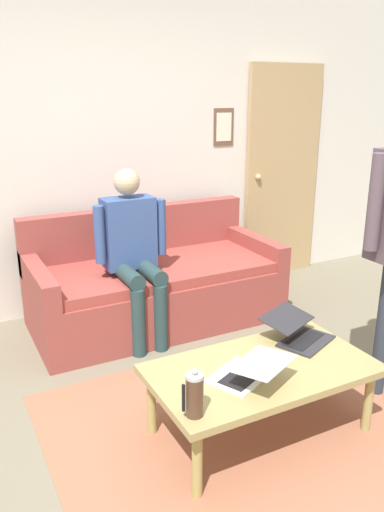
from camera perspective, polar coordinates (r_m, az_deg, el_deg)
ground_plane at (r=3.02m, az=7.16°, el=-18.91°), size 7.68×7.68×0.00m
area_rug at (r=2.97m, az=8.62°, el=-19.62°), size 2.22×2.09×0.01m
back_wall at (r=4.42m, az=-8.69°, el=11.83°), size 7.04×0.11×2.70m
interior_door at (r=5.19m, az=10.01°, el=9.01°), size 0.82×0.09×2.05m
couch at (r=4.17m, az=-4.24°, el=-3.20°), size 1.95×0.92×0.88m
coffee_table at (r=2.84m, az=7.76°, el=-12.78°), size 1.20×0.67×0.40m
laptop_left at (r=3.11m, az=11.82°, el=-8.37°), size 0.44×0.45×0.14m
laptop_center at (r=2.67m, az=6.22°, el=-12.64°), size 0.44×0.46×0.14m
french_press at (r=2.37m, az=0.28°, el=-15.16°), size 0.10×0.08×0.24m
person_seated at (r=3.75m, az=-6.56°, el=1.11°), size 0.55×0.51×1.28m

